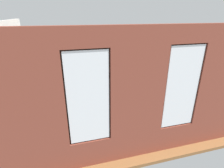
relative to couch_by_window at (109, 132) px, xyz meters
The scene contains 17 objects.
ground_plane 2.22m from the couch_by_window, 103.84° to the right, with size 7.26×6.31×0.10m, color brown.
brick_wall_with_windows 1.54m from the couch_by_window, 128.90° to the left, with size 6.66×0.30×3.31m.
white_wall_right 3.61m from the couch_by_window, 34.90° to the right, with size 0.10×5.31×3.31m, color silver.
couch_by_window is the anchor object (origin of this frame).
couch_left 3.46m from the couch_by_window, 155.76° to the right, with size 1.01×1.98×0.80m.
coffee_table 2.34m from the couch_by_window, 105.98° to the right, with size 1.28×0.78×0.44m.
cup_ceramic 2.59m from the couch_by_window, 112.65° to the right, with size 0.08×0.08×0.10m, color silver.
candle_jar 2.15m from the couch_by_window, 96.97° to the right, with size 0.08×0.08×0.11m, color #B7333D.
table_plant_small 2.40m from the couch_by_window, 101.66° to the right, with size 0.13×0.13×0.20m.
remote_black 2.26m from the couch_by_window, 109.15° to the right, with size 0.05×0.17×0.02m, color black.
media_console 3.51m from the couch_by_window, 45.57° to the right, with size 1.03×0.42×0.57m, color black.
tv_flatscreen 3.57m from the couch_by_window, 45.61° to the right, with size 1.11×0.20×0.78m.
papasan_chair 3.85m from the couch_by_window, 84.43° to the right, with size 1.05×1.05×0.67m.
potted_plant_between_couches 1.36m from the couch_by_window, behind, with size 0.45×0.45×0.85m.
potted_plant_beside_window_right 1.25m from the couch_by_window, ahead, with size 1.01×1.09×1.28m.
potted_plant_near_tv 2.48m from the couch_by_window, 38.90° to the right, with size 1.06×1.17×1.27m.
potted_plant_foreground_right 4.76m from the couch_by_window, 62.92° to the right, with size 1.07×1.07×1.28m.
Camera 1 is at (1.54, 6.13, 3.50)m, focal length 28.00 mm.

